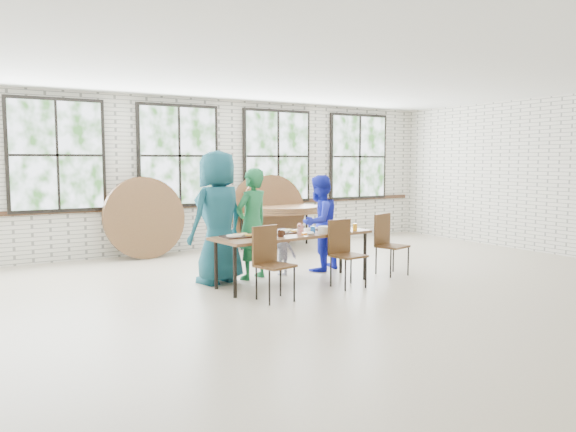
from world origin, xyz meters
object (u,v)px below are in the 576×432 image
dining_table (293,237)px  chair_near_left (270,257)px  chair_near_right (344,247)px  storage_table (282,215)px

dining_table → chair_near_left: 0.96m
dining_table → chair_near_right: (0.54, -0.49, -0.13)m
dining_table → chair_near_left: size_ratio=2.60×
chair_near_left → storage_table: chair_near_left is taller
storage_table → chair_near_right: bearing=-106.6°
chair_near_left → chair_near_right: 1.28m
chair_near_right → storage_table: 3.59m
dining_table → chair_near_right: bearing=-47.6°
chair_near_left → chair_near_right: size_ratio=1.00×
chair_near_right → dining_table: bearing=131.8°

